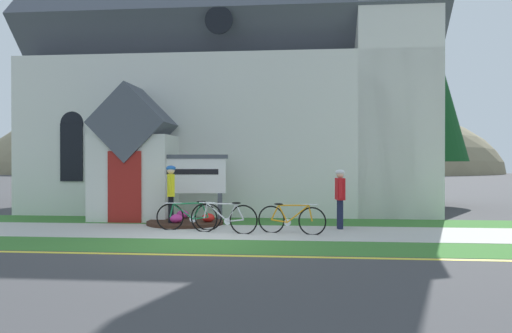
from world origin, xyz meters
name	(u,v)px	position (x,y,z in m)	size (l,w,h in m)	color
ground	(226,221)	(0.00, 4.00, 0.00)	(140.00, 140.00, 0.00)	#3D3D3F
sidewalk_slab	(198,231)	(-0.37, 1.63, 0.01)	(32.00, 2.62, 0.01)	#B7B5AD
grass_verge	(176,245)	(-0.37, -0.56, 0.00)	(32.00, 1.75, 0.01)	#38722D
church_lawn	(214,221)	(-0.37, 3.89, 0.00)	(24.00, 1.91, 0.01)	#38722D
curb_paint_stripe	(162,254)	(-0.37, -1.58, 0.00)	(28.00, 0.16, 0.01)	yellow
church_building	(245,90)	(0.01, 8.83, 4.67)	(14.53, 10.28, 13.09)	silver
church_sign	(189,176)	(-1.03, 3.53, 1.35)	(2.28, 0.27, 2.00)	#474C56
flower_bed	(186,222)	(-1.01, 3.02, 0.08)	(2.18, 2.18, 0.34)	#382319
bicycle_green	(224,218)	(0.34, 1.39, 0.38)	(1.77, 0.48, 0.81)	black
bicycle_red	(189,216)	(-0.64, 1.86, 0.37)	(1.70, 0.25, 0.78)	black
bicycle_orange	(291,219)	(2.02, 1.41, 0.36)	(1.70, 0.49, 0.77)	black
cyclist_in_orange_jersey	(171,191)	(-1.33, 2.58, 0.99)	(0.32, 0.78, 1.68)	black
cyclist_in_yellow_jersey	(340,195)	(3.29, 2.40, 0.91)	(0.28, 0.71, 1.58)	#191E38
roadside_conifer	(431,94)	(7.65, 10.60, 4.65)	(3.02, 3.02, 7.50)	#4C3823
distant_hill	(234,173)	(-9.40, 72.56, 0.00)	(86.69, 47.32, 27.80)	#847A5B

